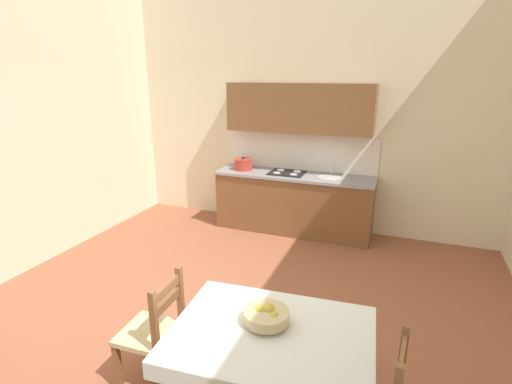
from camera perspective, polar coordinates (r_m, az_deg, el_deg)
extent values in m
cube|color=#99563D|center=(3.90, -4.82, -20.55)|extent=(6.16, 6.47, 0.10)
cube|color=beige|center=(5.92, 7.77, 14.68)|extent=(6.16, 0.12, 4.18)
cube|color=brown|center=(5.89, 5.58, -1.76)|extent=(2.33, 0.60, 0.86)
cube|color=gray|center=(5.75, 5.68, 2.46)|extent=(2.36, 0.63, 0.04)
cube|color=white|center=(5.97, 6.55, 5.88)|extent=(2.33, 0.01, 0.55)
cube|color=brown|center=(5.72, 6.36, 12.22)|extent=(2.14, 0.34, 0.70)
cube|color=black|center=(5.79, 4.73, -6.18)|extent=(2.29, 0.02, 0.09)
cylinder|color=silver|center=(5.65, 10.83, 2.11)|extent=(0.34, 0.34, 0.02)
cylinder|color=silver|center=(5.75, 11.15, 3.55)|extent=(0.02, 0.02, 0.22)
cube|color=black|center=(5.79, 4.60, 2.84)|extent=(0.52, 0.42, 0.01)
cylinder|color=silver|center=(5.73, 3.07, 2.84)|extent=(0.11, 0.11, 0.01)
cylinder|color=silver|center=(5.66, 5.58, 2.60)|extent=(0.11, 0.11, 0.01)
cylinder|color=silver|center=(5.91, 3.68, 3.29)|extent=(0.11, 0.11, 0.01)
cylinder|color=silver|center=(5.84, 6.11, 3.06)|extent=(0.11, 0.11, 0.01)
cylinder|color=#B2382D|center=(5.98, -1.86, 4.04)|extent=(0.28, 0.28, 0.15)
cylinder|color=#B2382D|center=(5.96, -1.87, 4.83)|extent=(0.29, 0.29, 0.02)
sphere|color=black|center=(5.96, -1.87, 5.07)|extent=(0.04, 0.04, 0.04)
cube|color=brown|center=(2.63, 2.23, -20.18)|extent=(1.29, 0.97, 0.02)
cube|color=brown|center=(3.28, -6.00, -19.78)|extent=(0.08, 0.08, 0.73)
cube|color=brown|center=(3.11, 14.78, -22.78)|extent=(0.08, 0.08, 0.73)
cube|color=silver|center=(2.62, 2.23, -19.95)|extent=(1.35, 1.04, 0.00)
cube|color=silver|center=(3.03, 4.52, -15.71)|extent=(1.28, 0.11, 0.12)
cube|color=silver|center=(2.85, -11.03, -18.39)|extent=(0.08, 0.94, 0.12)
cube|color=silver|center=(2.61, 17.11, -22.67)|extent=(0.08, 0.94, 0.12)
cube|color=#D1BC89|center=(3.25, -15.44, -19.42)|extent=(0.44, 0.44, 0.04)
cube|color=brown|center=(3.36, -19.73, -23.24)|extent=(0.05, 0.05, 0.41)
cube|color=brown|center=(3.58, -16.00, -20.03)|extent=(0.05, 0.05, 0.41)
cube|color=brown|center=(3.02, -14.47, -21.60)|extent=(0.05, 0.05, 0.93)
cube|color=brown|center=(3.27, -10.90, -18.07)|extent=(0.05, 0.05, 0.93)
cube|color=brown|center=(2.93, -13.08, -13.83)|extent=(0.04, 0.32, 0.07)
cube|color=brown|center=(2.99, -12.94, -15.57)|extent=(0.04, 0.32, 0.07)
cube|color=brown|center=(2.44, 20.77, -21.80)|extent=(0.05, 0.32, 0.07)
cube|color=brown|center=(2.50, 20.49, -23.70)|extent=(0.05, 0.32, 0.07)
cylinder|color=tan|center=(2.68, 1.57, -18.62)|extent=(0.17, 0.17, 0.02)
cylinder|color=tan|center=(2.65, 1.58, -17.80)|extent=(0.30, 0.30, 0.07)
sphere|color=gold|center=(2.67, 0.60, -17.29)|extent=(0.09, 0.09, 0.09)
sphere|color=gold|center=(2.62, 2.62, -18.14)|extent=(0.08, 0.08, 0.08)
sphere|color=gold|center=(2.67, 1.81, -17.19)|extent=(0.10, 0.10, 0.10)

